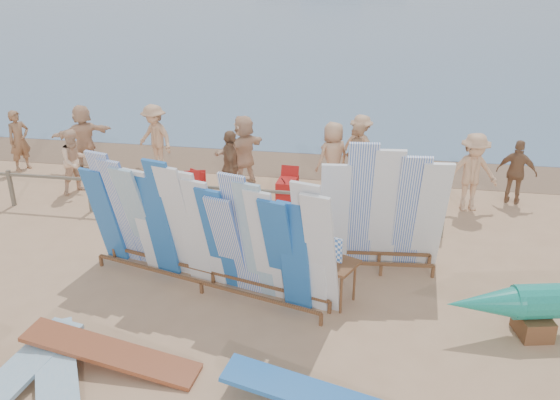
% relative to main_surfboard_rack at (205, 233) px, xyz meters
% --- Properties ---
extents(ground, '(160.00, 160.00, 0.00)m').
position_rel_main_surfboard_rack_xyz_m(ground, '(-1.65, -0.16, -1.11)').
color(ground, tan).
rests_on(ground, ground).
extents(wet_sand_strip, '(40.00, 2.60, 0.01)m').
position_rel_main_surfboard_rack_xyz_m(wet_sand_strip, '(-1.65, 7.04, -1.11)').
color(wet_sand_strip, brown).
rests_on(wet_sand_strip, ground).
extents(fence, '(12.08, 0.08, 0.90)m').
position_rel_main_surfboard_rack_xyz_m(fence, '(-1.65, 2.84, -0.48)').
color(fence, '#6A6150').
rests_on(fence, ground).
extents(main_surfboard_rack, '(4.92, 1.96, 2.49)m').
position_rel_main_surfboard_rack_xyz_m(main_surfboard_rack, '(0.00, 0.00, 0.00)').
color(main_surfboard_rack, brown).
rests_on(main_surfboard_rack, ground).
extents(side_surfboard_rack, '(2.34, 0.91, 2.66)m').
position_rel_main_surfboard_rack_xyz_m(side_surfboard_rack, '(3.08, 1.20, 0.08)').
color(side_surfboard_rack, brown).
rests_on(side_surfboard_rack, ground).
extents(vendor_table, '(1.13, 0.99, 1.25)m').
position_rel_main_surfboard_rack_xyz_m(vendor_table, '(2.19, -0.01, -0.70)').
color(vendor_table, brown).
rests_on(vendor_table, ground).
extents(flat_board_a, '(1.85, 2.61, 0.34)m').
position_rel_main_surfboard_rack_xyz_m(flat_board_a, '(-1.29, -3.02, -1.11)').
color(flat_board_a, '#81B1CF').
rests_on(flat_board_a, ground).
extents(flat_board_b, '(1.06, 2.75, 0.34)m').
position_rel_main_surfboard_rack_xyz_m(flat_board_b, '(-1.97, -3.15, -1.11)').
color(flat_board_b, '#81B1CF').
rests_on(flat_board_b, ground).
extents(flat_board_c, '(2.72, 0.76, 0.44)m').
position_rel_main_surfboard_rack_xyz_m(flat_board_c, '(-0.81, -2.33, -1.11)').
color(flat_board_c, '#9A4C2A').
rests_on(flat_board_c, ground).
extents(beach_chair_left, '(0.69, 0.70, 0.78)m').
position_rel_main_surfboard_rack_xyz_m(beach_chair_left, '(-1.47, 3.70, -0.88)').
color(beach_chair_left, '#AE1512').
rests_on(beach_chair_left, ground).
extents(beach_chair_right, '(0.65, 0.66, 0.82)m').
position_rel_main_surfboard_rack_xyz_m(beach_chair_right, '(-1.32, 3.58, -0.88)').
color(beach_chair_right, '#AE1512').
rests_on(beach_chair_right, ground).
extents(stroller, '(0.54, 0.75, 1.00)m').
position_rel_main_surfboard_rack_xyz_m(stroller, '(0.87, 3.73, -0.71)').
color(stroller, '#AE1512').
rests_on(stroller, ground).
extents(beachgoer_extra_0, '(1.29, 0.77, 1.87)m').
position_rel_main_surfboard_rack_xyz_m(beachgoer_extra_0, '(5.09, 4.44, -0.18)').
color(beachgoer_extra_0, tan).
rests_on(beachgoer_extra_0, ground).
extents(beachgoer_9, '(1.18, 0.89, 1.69)m').
position_rel_main_surfboard_rack_xyz_m(beachgoer_9, '(2.44, 6.27, -0.27)').
color(beachgoer_9, tan).
rests_on(beachgoer_9, ground).
extents(beachgoer_2, '(0.78, 0.87, 1.64)m').
position_rel_main_surfboard_rack_xyz_m(beachgoer_2, '(-4.51, 3.91, -0.29)').
color(beachgoer_2, beige).
rests_on(beachgoer_2, ground).
extents(beachgoer_1, '(0.59, 0.70, 1.68)m').
position_rel_main_surfboard_rack_xyz_m(beachgoer_1, '(-6.83, 5.20, -0.27)').
color(beachgoer_1, '#8C6042').
rests_on(beachgoer_1, ground).
extents(beachgoer_7, '(0.57, 0.77, 1.87)m').
position_rel_main_surfboard_rack_xyz_m(beachgoer_7, '(2.36, 4.85, -0.18)').
color(beachgoer_7, '#8C6042').
rests_on(beachgoer_7, ground).
extents(beachgoer_5, '(1.31, 1.77, 1.85)m').
position_rel_main_surfboard_rack_xyz_m(beachgoer_5, '(-0.49, 5.15, -0.19)').
color(beachgoer_5, beige).
rests_on(beachgoer_5, ground).
extents(beachgoer_6, '(0.95, 0.88, 1.80)m').
position_rel_main_surfboard_rack_xyz_m(beachgoer_6, '(1.81, 5.05, -0.21)').
color(beachgoer_6, tan).
rests_on(beachgoer_6, ground).
extents(beachgoer_10, '(1.00, 0.67, 1.57)m').
position_rel_main_surfboard_rack_xyz_m(beachgoer_10, '(6.20, 5.05, -0.33)').
color(beachgoer_10, '#8C6042').
rests_on(beachgoer_10, ground).
extents(beachgoer_3, '(1.27, 0.97, 1.82)m').
position_rel_main_surfboard_rack_xyz_m(beachgoer_3, '(-3.17, 5.89, -0.20)').
color(beachgoer_3, tan).
rests_on(beachgoer_3, ground).
extents(beachgoer_4, '(0.75, 1.14, 1.80)m').
position_rel_main_surfboard_rack_xyz_m(beachgoer_4, '(-0.53, 3.94, -0.22)').
color(beachgoer_4, '#8C6042').
rests_on(beachgoer_4, ground).
extents(beachgoer_11, '(1.58, 1.51, 1.78)m').
position_rel_main_surfboard_rack_xyz_m(beachgoer_11, '(-5.19, 5.73, -0.22)').
color(beachgoer_11, beige).
rests_on(beachgoer_11, ground).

